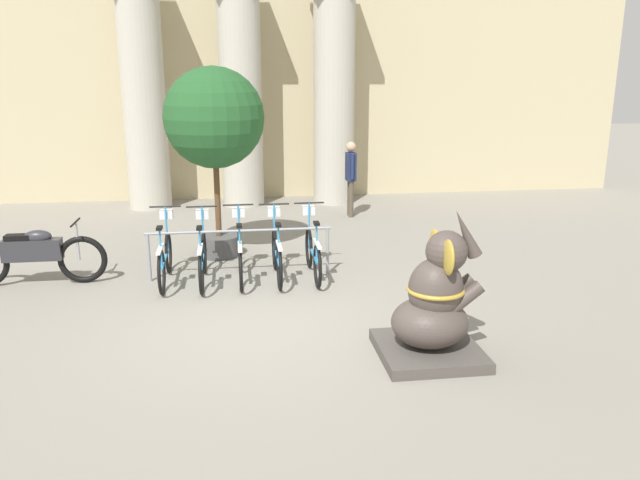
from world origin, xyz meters
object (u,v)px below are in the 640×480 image
(bicycle_2, at_px, (240,254))
(elephant_statue, at_px, (434,307))
(bicycle_1, at_px, (203,256))
(bicycle_4, at_px, (313,251))
(person_pedestrian, at_px, (351,172))
(potted_tree, at_px, (214,123))
(bicycle_3, at_px, (277,253))
(bicycle_0, at_px, (165,256))
(motorcycle, at_px, (33,254))

(bicycle_2, relative_size, elephant_statue, 1.00)
(bicycle_1, relative_size, bicycle_4, 1.00)
(person_pedestrian, bearing_deg, bicycle_1, -126.30)
(bicycle_4, bearing_deg, potted_tree, 137.04)
(bicycle_4, distance_m, person_pedestrian, 4.39)
(bicycle_2, xyz_separation_m, person_pedestrian, (2.50, 4.12, 0.58))
(bicycle_2, xyz_separation_m, potted_tree, (-0.34, 1.37, 1.89))
(bicycle_2, bearing_deg, bicycle_1, -174.33)
(bicycle_1, xyz_separation_m, person_pedestrian, (3.07, 4.18, 0.58))
(bicycle_2, xyz_separation_m, elephant_statue, (2.10, -3.04, 0.17))
(bicycle_1, height_order, elephant_statue, elephant_statue)
(elephant_statue, xyz_separation_m, person_pedestrian, (0.40, 7.16, 0.41))
(bicycle_4, height_order, potted_tree, potted_tree)
(bicycle_3, relative_size, person_pedestrian, 1.03)
(bicycle_3, relative_size, elephant_statue, 1.00)
(bicycle_4, bearing_deg, bicycle_1, -178.25)
(bicycle_2, relative_size, person_pedestrian, 1.03)
(person_pedestrian, xyz_separation_m, potted_tree, (-2.85, -2.76, 1.31))
(bicycle_1, xyz_separation_m, bicycle_2, (0.56, 0.06, 0.00))
(person_pedestrian, bearing_deg, bicycle_4, -108.44)
(bicycle_0, distance_m, bicycle_1, 0.57)
(potted_tree, bearing_deg, person_pedestrian, 44.07)
(person_pedestrian, bearing_deg, bicycle_3, -115.10)
(bicycle_3, height_order, bicycle_4, same)
(bicycle_0, height_order, elephant_statue, elephant_statue)
(bicycle_3, height_order, person_pedestrian, person_pedestrian)
(bicycle_2, distance_m, potted_tree, 2.36)
(bicycle_2, height_order, motorcycle, bicycle_2)
(bicycle_0, xyz_separation_m, bicycle_1, (0.56, -0.08, 0.00))
(bicycle_0, height_order, motorcycle, bicycle_0)
(bicycle_0, relative_size, motorcycle, 0.79)
(bicycle_1, distance_m, bicycle_4, 1.69)
(elephant_statue, xyz_separation_m, motorcycle, (-5.17, 3.20, -0.11))
(bicycle_2, xyz_separation_m, bicycle_4, (1.13, -0.00, 0.00))
(elephant_statue, distance_m, person_pedestrian, 7.18)
(bicycle_0, distance_m, bicycle_3, 1.69)
(bicycle_3, bearing_deg, bicycle_0, 178.59)
(bicycle_4, height_order, elephant_statue, elephant_statue)
(elephant_statue, height_order, person_pedestrian, elephant_statue)
(bicycle_2, relative_size, bicycle_4, 1.00)
(bicycle_0, xyz_separation_m, bicycle_2, (1.13, -0.02, 0.00))
(bicycle_2, height_order, bicycle_4, same)
(elephant_statue, relative_size, motorcycle, 0.80)
(bicycle_0, relative_size, bicycle_3, 1.00)
(bicycle_4, xyz_separation_m, potted_tree, (-1.47, 1.37, 1.89))
(person_pedestrian, bearing_deg, bicycle_2, -121.28)
(bicycle_0, relative_size, bicycle_4, 1.00)
(motorcycle, bearing_deg, bicycle_3, -2.97)
(bicycle_2, distance_m, bicycle_4, 1.13)
(bicycle_3, height_order, elephant_statue, elephant_statue)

